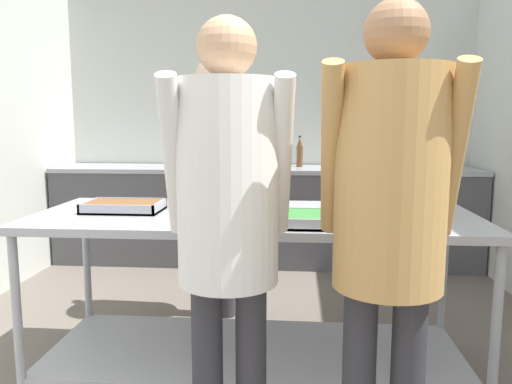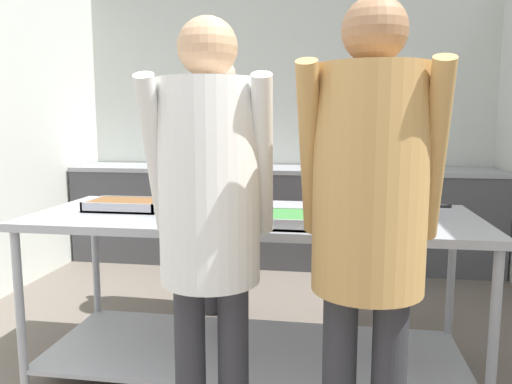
{
  "view_description": "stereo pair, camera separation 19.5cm",
  "coord_description": "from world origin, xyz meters",
  "px_view_note": "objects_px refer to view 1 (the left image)",
  "views": [
    {
      "loc": [
        0.32,
        -1.0,
        1.36
      ],
      "look_at": [
        0.1,
        1.66,
        0.98
      ],
      "focal_mm": 35.0,
      "sensor_mm": 36.0,
      "label": 1
    },
    {
      "loc": [
        0.51,
        -0.98,
        1.36
      ],
      "look_at": [
        0.1,
        1.66,
        0.98
      ],
      "focal_mm": 35.0,
      "sensor_mm": 36.0,
      "label": 2
    }
  ],
  "objects_px": {
    "plate_stack": "(193,203)",
    "broccoli_bowl": "(241,200)",
    "serving_tray_vegetables": "(124,207)",
    "sauce_pan": "(395,209)",
    "serving_tray_roast": "(307,219)",
    "cook_behind_counter": "(213,160)",
    "guest_serving_right": "(390,206)",
    "water_bottle": "(300,153)",
    "guest_serving_left": "(228,206)"
  },
  "relations": [
    {
      "from": "serving_tray_roast",
      "to": "water_bottle",
      "type": "height_order",
      "value": "water_bottle"
    },
    {
      "from": "serving_tray_vegetables",
      "to": "guest_serving_right",
      "type": "height_order",
      "value": "guest_serving_right"
    },
    {
      "from": "broccoli_bowl",
      "to": "serving_tray_roast",
      "type": "xyz_separation_m",
      "value": [
        0.36,
        -0.45,
        -0.02
      ]
    },
    {
      "from": "sauce_pan",
      "to": "guest_serving_right",
      "type": "height_order",
      "value": "guest_serving_right"
    },
    {
      "from": "guest_serving_right",
      "to": "cook_behind_counter",
      "type": "height_order",
      "value": "cook_behind_counter"
    },
    {
      "from": "serving_tray_roast",
      "to": "cook_behind_counter",
      "type": "xyz_separation_m",
      "value": [
        -0.62,
        1.06,
        0.19
      ]
    },
    {
      "from": "serving_tray_vegetables",
      "to": "guest_serving_right",
      "type": "bearing_deg",
      "value": -35.7
    },
    {
      "from": "cook_behind_counter",
      "to": "water_bottle",
      "type": "bearing_deg",
      "value": 68.03
    },
    {
      "from": "sauce_pan",
      "to": "guest_serving_right",
      "type": "distance_m",
      "value": 0.86
    },
    {
      "from": "serving_tray_roast",
      "to": "sauce_pan",
      "type": "relative_size",
      "value": 1.07
    },
    {
      "from": "serving_tray_roast",
      "to": "sauce_pan",
      "type": "bearing_deg",
      "value": 25.16
    },
    {
      "from": "guest_serving_right",
      "to": "water_bottle",
      "type": "bearing_deg",
      "value": 95.24
    },
    {
      "from": "plate_stack",
      "to": "water_bottle",
      "type": "xyz_separation_m",
      "value": [
        0.6,
        2.13,
        0.15
      ]
    },
    {
      "from": "sauce_pan",
      "to": "water_bottle",
      "type": "xyz_separation_m",
      "value": [
        -0.47,
        2.33,
        0.13
      ]
    },
    {
      "from": "plate_stack",
      "to": "sauce_pan",
      "type": "bearing_deg",
      "value": -10.37
    },
    {
      "from": "water_bottle",
      "to": "serving_tray_vegetables",
      "type": "bearing_deg",
      "value": -112.7
    },
    {
      "from": "sauce_pan",
      "to": "serving_tray_roast",
      "type": "bearing_deg",
      "value": -154.84
    },
    {
      "from": "serving_tray_vegetables",
      "to": "plate_stack",
      "type": "height_order",
      "value": "plate_stack"
    },
    {
      "from": "guest_serving_left",
      "to": "broccoli_bowl",
      "type": "bearing_deg",
      "value": 93.79
    },
    {
      "from": "guest_serving_left",
      "to": "cook_behind_counter",
      "type": "relative_size",
      "value": 0.97
    },
    {
      "from": "cook_behind_counter",
      "to": "water_bottle",
      "type": "xyz_separation_m",
      "value": [
        0.6,
        1.48,
        -0.03
      ]
    },
    {
      "from": "serving_tray_roast",
      "to": "water_bottle",
      "type": "distance_m",
      "value": 2.54
    },
    {
      "from": "sauce_pan",
      "to": "water_bottle",
      "type": "relative_size",
      "value": 1.31
    },
    {
      "from": "cook_behind_counter",
      "to": "serving_tray_roast",
      "type": "bearing_deg",
      "value": -59.46
    },
    {
      "from": "serving_tray_vegetables",
      "to": "sauce_pan",
      "type": "bearing_deg",
      "value": -2.57
    },
    {
      "from": "serving_tray_vegetables",
      "to": "water_bottle",
      "type": "xyz_separation_m",
      "value": [
        0.95,
        2.26,
        0.15
      ]
    },
    {
      "from": "plate_stack",
      "to": "guest_serving_right",
      "type": "xyz_separation_m",
      "value": [
        0.89,
        -1.02,
        0.17
      ]
    },
    {
      "from": "serving_tray_vegetables",
      "to": "plate_stack",
      "type": "xyz_separation_m",
      "value": [
        0.35,
        0.13,
        0.0
      ]
    },
    {
      "from": "serving_tray_vegetables",
      "to": "cook_behind_counter",
      "type": "height_order",
      "value": "cook_behind_counter"
    },
    {
      "from": "serving_tray_roast",
      "to": "cook_behind_counter",
      "type": "height_order",
      "value": "cook_behind_counter"
    },
    {
      "from": "plate_stack",
      "to": "broccoli_bowl",
      "type": "distance_m",
      "value": 0.27
    },
    {
      "from": "plate_stack",
      "to": "water_bottle",
      "type": "relative_size",
      "value": 0.75
    },
    {
      "from": "plate_stack",
      "to": "guest_serving_left",
      "type": "height_order",
      "value": "guest_serving_left"
    },
    {
      "from": "guest_serving_right",
      "to": "plate_stack",
      "type": "bearing_deg",
      "value": 131.01
    },
    {
      "from": "serving_tray_vegetables",
      "to": "guest_serving_right",
      "type": "distance_m",
      "value": 1.53
    },
    {
      "from": "serving_tray_vegetables",
      "to": "serving_tray_roast",
      "type": "height_order",
      "value": "same"
    },
    {
      "from": "plate_stack",
      "to": "sauce_pan",
      "type": "distance_m",
      "value": 1.09
    },
    {
      "from": "serving_tray_vegetables",
      "to": "guest_serving_left",
      "type": "distance_m",
      "value": 1.08
    },
    {
      "from": "cook_behind_counter",
      "to": "broccoli_bowl",
      "type": "bearing_deg",
      "value": -66.56
    },
    {
      "from": "broccoli_bowl",
      "to": "cook_behind_counter",
      "type": "bearing_deg",
      "value": 113.44
    },
    {
      "from": "serving_tray_vegetables",
      "to": "water_bottle",
      "type": "bearing_deg",
      "value": 67.3
    },
    {
      "from": "sauce_pan",
      "to": "guest_serving_left",
      "type": "relative_size",
      "value": 0.23
    },
    {
      "from": "sauce_pan",
      "to": "guest_serving_right",
      "type": "relative_size",
      "value": 0.22
    },
    {
      "from": "serving_tray_vegetables",
      "to": "guest_serving_right",
      "type": "relative_size",
      "value": 0.23
    },
    {
      "from": "plate_stack",
      "to": "sauce_pan",
      "type": "relative_size",
      "value": 0.57
    },
    {
      "from": "broccoli_bowl",
      "to": "water_bottle",
      "type": "distance_m",
      "value": 2.11
    },
    {
      "from": "water_bottle",
      "to": "broccoli_bowl",
      "type": "bearing_deg",
      "value": -99.1
    },
    {
      "from": "serving_tray_roast",
      "to": "cook_behind_counter",
      "type": "distance_m",
      "value": 1.24
    },
    {
      "from": "serving_tray_vegetables",
      "to": "broccoli_bowl",
      "type": "distance_m",
      "value": 0.64
    },
    {
      "from": "serving_tray_vegetables",
      "to": "sauce_pan",
      "type": "distance_m",
      "value": 1.42
    }
  ]
}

